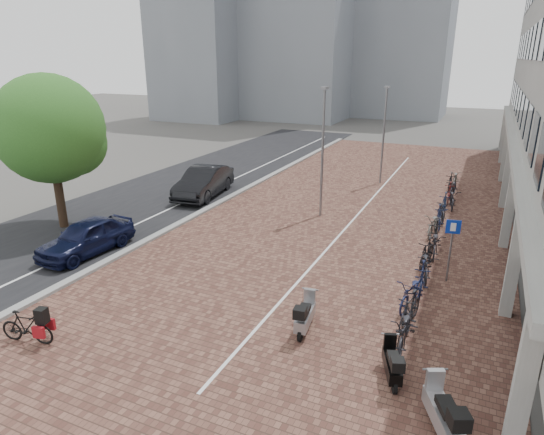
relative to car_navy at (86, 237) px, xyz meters
The scene contains 18 objects.
ground 6.93m from the car_navy, 19.47° to the right, with size 140.00×140.00×0.00m, color #474442.
plaza_brick 12.92m from the car_navy, 48.78° to the left, with size 14.50×42.00×0.04m, color brown.
street_asphalt 10.04m from the car_navy, 104.45° to the left, with size 8.00×50.00×0.03m, color black.
curb 9.82m from the car_navy, 81.79° to the left, with size 0.35×42.00×0.14m, color gray.
lane_line 9.74m from the car_navy, 92.95° to the left, with size 0.12×44.00×0.00m, color white.
parking_line 13.05m from the car_navy, 48.12° to the left, with size 0.10×30.00×0.00m, color white.
bg_towers 49.12m from the car_navy, 99.54° to the left, with size 33.00×23.00×32.00m.
car_navy is the anchor object (origin of this frame).
car_dark 8.98m from the car_navy, 91.02° to the left, with size 1.76×5.03×1.66m, color black.
hero_bike 6.31m from the car_navy, 59.21° to the right, with size 1.66×0.79×1.13m.
scooter_front 10.14m from the car_navy, ahead, with size 0.50×1.59×1.09m, color #959599, non-canonical shape.
scooter_mid 13.01m from the car_navy, 12.52° to the right, with size 0.45×1.44×0.99m, color black, non-canonical shape.
scooter_back 14.62m from the car_navy, 16.76° to the right, with size 0.55×1.76×1.21m, color #B7B6BC, non-canonical shape.
parking_sign 13.88m from the car_navy, 13.97° to the left, with size 0.48×0.14×2.32m.
lamp_near 11.17m from the car_navy, 49.88° to the left, with size 0.12×0.12×6.19m, color gray.
lamp_far 18.18m from the car_navy, 62.42° to the left, with size 0.12×0.12×5.84m, color slate.
street_tree 5.34m from the car_navy, 148.23° to the left, with size 4.77×4.77×6.94m.
bike_row 14.93m from the car_navy, 31.96° to the left, with size 1.30×20.38×1.05m.
Camera 1 is at (7.54, -10.51, 7.54)m, focal length 30.96 mm.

